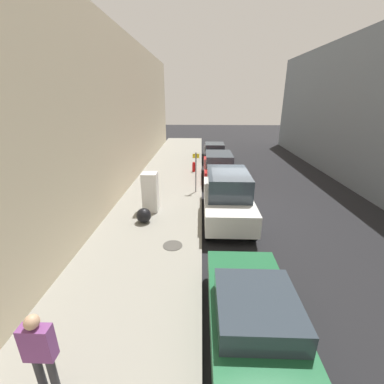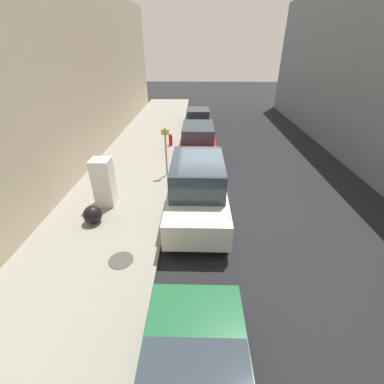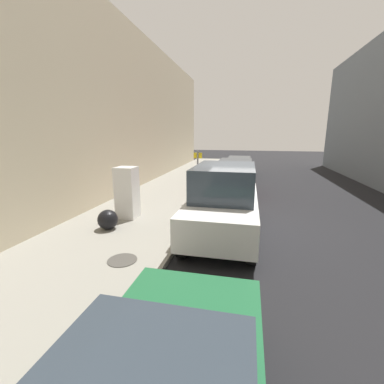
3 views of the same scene
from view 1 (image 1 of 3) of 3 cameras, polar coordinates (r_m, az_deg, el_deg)
The scene contains 13 objects.
ground_plane at distance 12.51m, azimuth 10.05°, elevation -4.27°, with size 80.00×80.00×0.00m, color black.
sidewalk_slab at distance 12.52m, azimuth -7.66°, elevation -3.74°, with size 4.27×44.00×0.14m, color gray.
building_facade_near at distance 12.46m, azimuth -23.90°, elevation 14.62°, with size 2.17×39.60×8.52m, color beige.
discarded_refrigerator at distance 11.92m, azimuth -9.23°, elevation -0.01°, with size 0.69×0.67×1.82m.
manhole_cover at distance 9.42m, azimuth -4.33°, elevation -11.76°, with size 0.70×0.70×0.02m, color #47443F.
street_sign_post at distance 14.03m, azimuth 0.86°, elevation 4.92°, with size 0.36×0.07×2.24m.
fire_hydrant at distance 18.26m, azimuth 0.40°, elevation 5.68°, with size 0.22×0.22×0.71m.
trash_bag at distance 11.05m, azimuth -10.67°, elevation -5.14°, with size 0.63×0.63×0.63m, color black.
pedestrian_walking_far at distance 5.64m, azimuth -30.74°, elevation -27.97°, with size 0.52×0.24×1.79m.
parked_sedan_green at distance 6.26m, azimuth 13.54°, elevation -25.31°, with size 1.87×4.31×1.40m.
parked_van_white at distance 11.32m, azimuth 7.82°, elevation -0.91°, with size 1.98×4.83×2.16m.
parked_suv_red at distance 16.99m, azimuth 5.92°, elevation 5.76°, with size 1.90×4.52×1.73m.
parked_sedan_dark at distance 22.62m, azimuth 4.99°, elevation 9.11°, with size 1.80×4.59×1.42m.
Camera 1 is at (-1.79, -11.25, 5.16)m, focal length 24.00 mm.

